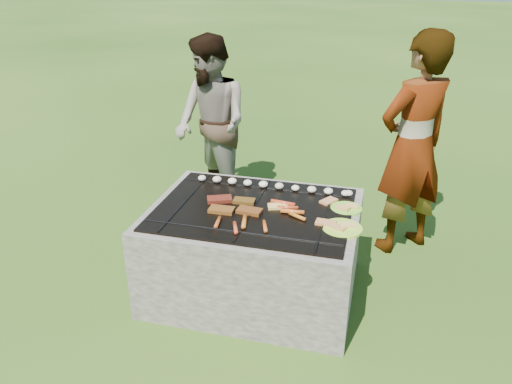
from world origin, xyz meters
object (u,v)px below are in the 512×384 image
(fire_pit, at_px, (254,253))
(bystander, at_px, (211,125))
(plate_near, at_px, (342,228))
(plate_far, at_px, (346,208))
(cook, at_px, (413,147))

(fire_pit, xyz_separation_m, bystander, (-0.69, 1.19, 0.47))
(plate_near, bearing_deg, plate_far, 90.07)
(plate_far, height_order, plate_near, same)
(fire_pit, bearing_deg, bystander, 120.21)
(plate_far, distance_m, plate_near, 0.27)
(cook, distance_m, bystander, 1.68)
(plate_far, relative_size, bystander, 0.16)
(fire_pit, xyz_separation_m, plate_far, (0.56, 0.15, 0.33))
(fire_pit, relative_size, cook, 0.80)
(plate_far, xyz_separation_m, bystander, (-1.25, 1.04, 0.14))
(bystander, bearing_deg, plate_far, 0.29)
(fire_pit, distance_m, bystander, 1.45)
(plate_far, relative_size, cook, 0.15)
(fire_pit, distance_m, cook, 1.38)
(fire_pit, relative_size, plate_far, 5.34)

